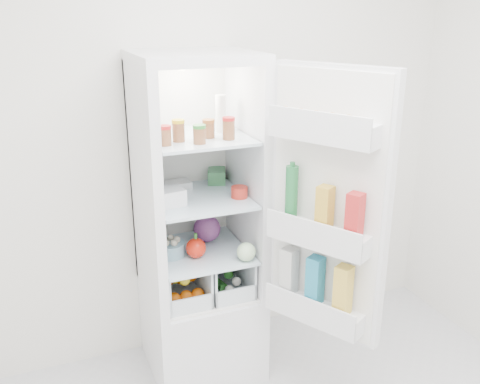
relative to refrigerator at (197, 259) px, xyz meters
name	(u,v)px	position (x,y,z in m)	size (l,w,h in m)	color
room_walls	(371,147)	(0.20, -1.25, 0.93)	(3.02, 3.02, 2.61)	white
refrigerator	(197,259)	(0.00, 0.00, 0.00)	(0.60, 0.60, 1.80)	white
shelf_low	(200,251)	(0.00, -0.06, 0.07)	(0.49, 0.53, 0.01)	silver
shelf_mid	(199,198)	(0.00, -0.06, 0.38)	(0.49, 0.53, 0.01)	silver
shelf_top	(197,137)	(0.00, -0.06, 0.71)	(0.49, 0.53, 0.01)	silver
crisper_left	(180,277)	(-0.12, -0.06, -0.06)	(0.23, 0.46, 0.22)	silver
crisper_right	(222,269)	(0.12, -0.06, -0.06)	(0.23, 0.46, 0.22)	silver
condiment_jars	(196,133)	(-0.04, -0.18, 0.76)	(0.38, 0.16, 0.08)	#B21919
squeeze_bottle	(221,114)	(0.14, -0.03, 0.82)	(0.06, 0.06, 0.19)	white
tub_white	(170,197)	(-0.17, -0.12, 0.43)	(0.13, 0.13, 0.08)	white
tin_red	(239,192)	(0.19, -0.15, 0.42)	(0.09, 0.09, 0.06)	red
foil_tray	(177,185)	(-0.07, 0.12, 0.41)	(0.14, 0.11, 0.04)	silver
tub_green	(217,176)	(0.17, 0.13, 0.43)	(0.10, 0.13, 0.08)	#387B46
red_cabbage	(207,229)	(0.07, 0.04, 0.16)	(0.15, 0.15, 0.15)	#63225E
bell_pepper	(196,248)	(-0.05, -0.14, 0.14)	(0.11, 0.11, 0.11)	red
mushroom_bowl	(171,249)	(-0.17, -0.06, 0.12)	(0.16, 0.16, 0.07)	#7CA7B9
salad_bag	(246,252)	(0.18, -0.27, 0.13)	(0.10, 0.10, 0.10)	#BBE1A8
citrus_pile	(182,284)	(-0.12, -0.12, -0.07)	(0.20, 0.24, 0.16)	orange
veg_pile	(223,276)	(0.13, -0.06, -0.10)	(0.16, 0.30, 0.10)	#1B521B
fridge_door	(325,214)	(0.45, -0.60, 0.43)	(0.42, 0.56, 1.30)	white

